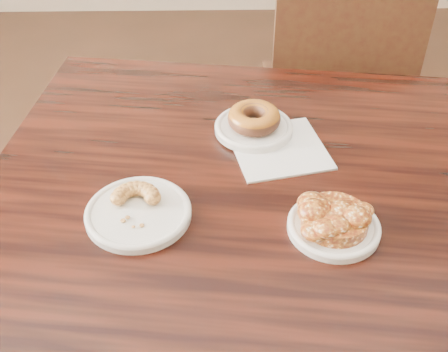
{
  "coord_description": "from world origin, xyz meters",
  "views": [
    {
      "loc": [
        -0.26,
        -0.78,
        1.4
      ],
      "look_at": [
        -0.25,
        -0.05,
        0.8
      ],
      "focal_mm": 45.0,
      "sensor_mm": 36.0,
      "label": 1
    }
  ],
  "objects_px": {
    "apple_fritter": "(335,216)",
    "cruller_fragment": "(137,205)",
    "chair_far": "(328,97)",
    "cafe_table": "(239,328)",
    "glazed_donut": "(254,118)"
  },
  "relations": [
    {
      "from": "apple_fritter",
      "to": "cruller_fragment",
      "type": "xyz_separation_m",
      "value": [
        -0.32,
        0.04,
        -0.0
      ]
    },
    {
      "from": "chair_far",
      "to": "apple_fritter",
      "type": "xyz_separation_m",
      "value": [
        -0.17,
        -0.9,
        0.33
      ]
    },
    {
      "from": "cafe_table",
      "to": "cruller_fragment",
      "type": "relative_size",
      "value": 9.76
    },
    {
      "from": "glazed_donut",
      "to": "apple_fritter",
      "type": "height_order",
      "value": "glazed_donut"
    },
    {
      "from": "cafe_table",
      "to": "glazed_donut",
      "type": "height_order",
      "value": "glazed_donut"
    },
    {
      "from": "cafe_table",
      "to": "glazed_donut",
      "type": "bearing_deg",
      "value": 89.13
    },
    {
      "from": "cruller_fragment",
      "to": "chair_far",
      "type": "bearing_deg",
      "value": 59.99
    },
    {
      "from": "glazed_donut",
      "to": "chair_far",
      "type": "bearing_deg",
      "value": 65.09
    },
    {
      "from": "glazed_donut",
      "to": "cafe_table",
      "type": "bearing_deg",
      "value": -98.55
    },
    {
      "from": "cruller_fragment",
      "to": "apple_fritter",
      "type": "bearing_deg",
      "value": -6.87
    },
    {
      "from": "chair_far",
      "to": "cruller_fragment",
      "type": "relative_size",
      "value": 9.25
    },
    {
      "from": "apple_fritter",
      "to": "cruller_fragment",
      "type": "distance_m",
      "value": 0.32
    },
    {
      "from": "glazed_donut",
      "to": "cruller_fragment",
      "type": "bearing_deg",
      "value": -131.01
    },
    {
      "from": "chair_far",
      "to": "glazed_donut",
      "type": "xyz_separation_m",
      "value": [
        -0.29,
        -0.62,
        0.33
      ]
    },
    {
      "from": "cafe_table",
      "to": "glazed_donut",
      "type": "distance_m",
      "value": 0.46
    }
  ]
}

